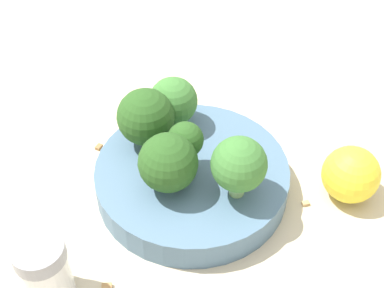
# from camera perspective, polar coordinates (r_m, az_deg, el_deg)

# --- Properties ---
(ground_plane) EXTENTS (3.00, 3.00, 0.00)m
(ground_plane) POSITION_cam_1_polar(r_m,az_deg,el_deg) (0.53, 0.00, -4.76)
(ground_plane) COLOR beige
(bowl) EXTENTS (0.19, 0.19, 0.03)m
(bowl) POSITION_cam_1_polar(r_m,az_deg,el_deg) (0.52, 0.00, -3.66)
(bowl) COLOR slate
(bowl) RESTS_ON ground_plane
(broccoli_floret_0) EXTENTS (0.05, 0.05, 0.05)m
(broccoli_floret_0) POSITION_cam_1_polar(r_m,az_deg,el_deg) (0.53, -2.02, 4.56)
(broccoli_floret_0) COLOR #7A9E5B
(broccoli_floret_0) RESTS_ON bowl
(broccoli_floret_1) EXTENTS (0.06, 0.06, 0.06)m
(broccoli_floret_1) POSITION_cam_1_polar(r_m,az_deg,el_deg) (0.51, -4.96, 2.84)
(broccoli_floret_1) COLOR #84AD66
(broccoli_floret_1) RESTS_ON bowl
(broccoli_floret_2) EXTENTS (0.05, 0.05, 0.06)m
(broccoli_floret_2) POSITION_cam_1_polar(r_m,az_deg,el_deg) (0.46, 5.03, -2.25)
(broccoli_floret_2) COLOR #84AD66
(broccoli_floret_2) RESTS_ON bowl
(broccoli_floret_3) EXTENTS (0.05, 0.05, 0.06)m
(broccoli_floret_3) POSITION_cam_1_polar(r_m,az_deg,el_deg) (0.47, -2.57, -2.04)
(broccoli_floret_3) COLOR #7A9E5B
(broccoli_floret_3) RESTS_ON bowl
(broccoli_floret_4) EXTENTS (0.03, 0.03, 0.05)m
(broccoli_floret_4) POSITION_cam_1_polar(r_m,az_deg,el_deg) (0.48, -0.69, 0.05)
(broccoli_floret_4) COLOR #8EB770
(broccoli_floret_4) RESTS_ON bowl
(pepper_shaker) EXTENTS (0.04, 0.04, 0.07)m
(pepper_shaker) POSITION_cam_1_polar(r_m,az_deg,el_deg) (0.45, -15.44, -12.89)
(pepper_shaker) COLOR silver
(pepper_shaker) RESTS_ON ground_plane
(lemon_wedge) EXTENTS (0.05, 0.05, 0.05)m
(lemon_wedge) POSITION_cam_1_polar(r_m,az_deg,el_deg) (0.53, 16.58, -3.13)
(lemon_wedge) COLOR yellow
(lemon_wedge) RESTS_ON ground_plane
(almond_crumb_0) EXTENTS (0.01, 0.01, 0.01)m
(almond_crumb_0) POSITION_cam_1_polar(r_m,az_deg,el_deg) (0.47, -9.10, -14.69)
(almond_crumb_0) COLOR #AD7F4C
(almond_crumb_0) RESTS_ON ground_plane
(almond_crumb_1) EXTENTS (0.01, 0.01, 0.01)m
(almond_crumb_1) POSITION_cam_1_polar(r_m,az_deg,el_deg) (0.65, -2.89, 6.58)
(almond_crumb_1) COLOR tan
(almond_crumb_1) RESTS_ON ground_plane
(almond_crumb_2) EXTENTS (0.01, 0.01, 0.01)m
(almond_crumb_2) POSITION_cam_1_polar(r_m,az_deg,el_deg) (0.52, 12.05, -6.10)
(almond_crumb_2) COLOR tan
(almond_crumb_2) RESTS_ON ground_plane
(almond_crumb_3) EXTENTS (0.01, 0.01, 0.01)m
(almond_crumb_3) POSITION_cam_1_polar(r_m,az_deg,el_deg) (0.57, -9.93, -0.19)
(almond_crumb_3) COLOR olive
(almond_crumb_3) RESTS_ON ground_plane
(almond_crumb_4) EXTENTS (0.01, 0.01, 0.01)m
(almond_crumb_4) POSITION_cam_1_polar(r_m,az_deg,el_deg) (0.64, -5.61, 5.75)
(almond_crumb_4) COLOR #AD7F4C
(almond_crumb_4) RESTS_ON ground_plane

